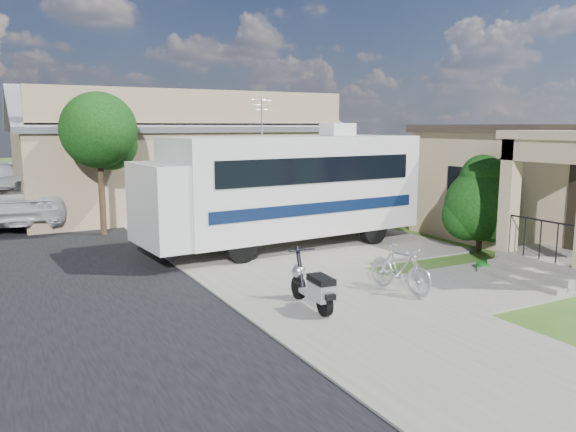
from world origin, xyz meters
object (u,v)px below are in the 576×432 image
scooter (314,287)px  bicycle (400,271)px  shrub (481,202)px  garden_hose (485,267)px  pickup_truck (25,199)px  motorhome (285,186)px

scooter → bicycle: size_ratio=0.99×
shrub → garden_hose: size_ratio=6.60×
pickup_truck → motorhome: bearing=135.0°
bicycle → garden_hose: bearing=0.1°
shrub → garden_hose: shrub is taller
pickup_truck → garden_hose: bearing=133.3°
scooter → pickup_truck: bearing=111.4°
pickup_truck → garden_hose: size_ratio=15.27×
pickup_truck → bicycle: bearing=122.6°
motorhome → pickup_truck: size_ratio=1.33×
motorhome → garden_hose: 5.87m
bicycle → garden_hose: bicycle is taller
motorhome → pickup_truck: (-6.38, 8.28, -0.93)m
motorhome → pickup_truck: motorhome is taller
motorhome → garden_hose: motorhome is taller
scooter → motorhome: bearing=72.0°
shrub → garden_hose: (-1.67, -1.77, -1.30)m
shrub → scooter: bearing=-160.8°
motorhome → scooter: (-2.19, -5.35, -1.33)m
garden_hose → scooter: bearing=-173.1°
motorhome → garden_hose: size_ratio=20.31×
garden_hose → shrub: bearing=46.7°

